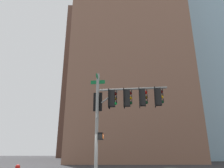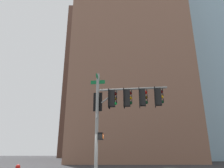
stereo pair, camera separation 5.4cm
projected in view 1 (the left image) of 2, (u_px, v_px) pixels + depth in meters
signal_pole_assembly at (121, 104)px, 12.21m from camera, size 1.45×4.58×6.25m
building_brick_nearside at (125, 49)px, 45.61m from camera, size 24.12×19.79×46.70m
building_brick_midblock at (179, 109)px, 62.43m from camera, size 16.37×17.72×28.55m
building_glass_tower at (156, 37)px, 59.62m from camera, size 24.88×27.85×67.12m
building_brick_farside at (87, 82)px, 79.34m from camera, size 21.02×14.36×54.80m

